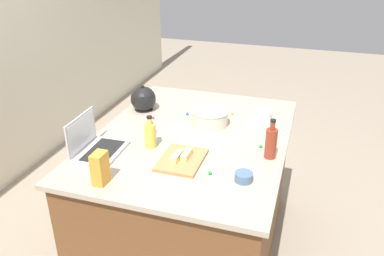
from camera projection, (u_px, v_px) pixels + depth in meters
name	position (u px, v px, depth m)	size (l,w,h in m)	color
ground_plane	(192.00, 246.00, 2.85)	(12.00, 12.00, 0.00)	gray
island_counter	(192.00, 194.00, 2.65)	(1.53, 1.16, 0.90)	brown
laptop	(95.00, 145.00, 2.24)	(0.32, 0.24, 0.22)	#B7B7BC
mixing_bowl_large	(210.00, 117.00, 2.57)	(0.24, 0.24, 0.10)	beige
bottle_oil	(150.00, 135.00, 2.29)	(0.07, 0.07, 0.20)	#DBC64C
bottle_soy	(271.00, 143.00, 2.17)	(0.07, 0.07, 0.23)	maroon
kettle	(143.00, 99.00, 2.78)	(0.21, 0.18, 0.20)	black
cutting_board	(182.00, 160.00, 2.16)	(0.30, 0.23, 0.02)	#AD7F4C
butter_stick_left	(187.00, 155.00, 2.16)	(0.11, 0.04, 0.04)	#F4E58C
butter_stick_right	(177.00, 157.00, 2.14)	(0.11, 0.04, 0.04)	#F4E58C
ramekin_small	(244.00, 177.00, 1.98)	(0.09, 0.09, 0.05)	slate
ramekin_medium	(263.00, 114.00, 2.68)	(0.11, 0.11, 0.05)	white
kitchen_timer	(152.00, 129.00, 2.46)	(0.07, 0.07, 0.08)	#B2B2B7
candy_bag	(100.00, 168.00, 1.94)	(0.09, 0.06, 0.17)	gold
candy_0	(153.00, 118.00, 2.67)	(0.02, 0.02, 0.02)	red
candy_1	(210.00, 173.00, 2.04)	(0.02, 0.02, 0.02)	green
candy_2	(261.00, 146.00, 2.30)	(0.02, 0.02, 0.02)	green
candy_3	(232.00, 114.00, 2.73)	(0.02, 0.02, 0.02)	yellow
candy_4	(187.00, 114.00, 2.73)	(0.02, 0.02, 0.02)	blue
candy_5	(201.00, 124.00, 2.58)	(0.02, 0.02, 0.02)	red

